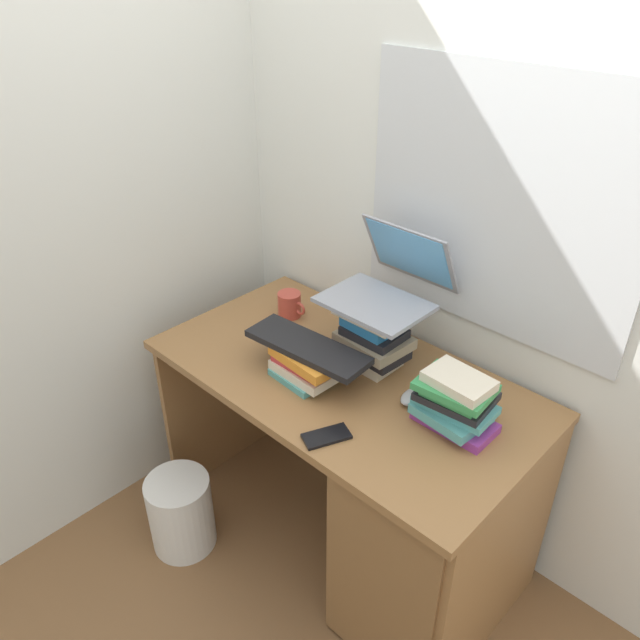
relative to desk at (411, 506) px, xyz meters
name	(u,v)px	position (x,y,z in m)	size (l,w,h in m)	color
ground_plane	(340,531)	(-0.33, 0.03, -0.42)	(6.00, 6.00, 0.00)	brown
wall_back	(429,188)	(-0.32, 0.42, 0.88)	(6.00, 0.06, 2.60)	silver
wall_left	(176,160)	(-1.16, 0.03, 0.88)	(0.05, 6.00, 2.60)	silver
desk	(411,506)	(0.00, 0.00, 0.00)	(1.30, 0.69, 0.76)	olive
book_stack_tall	(373,336)	(-0.30, 0.13, 0.46)	(0.24, 0.19, 0.23)	beige
book_stack_keyboard_riser	(308,364)	(-0.40, -0.07, 0.40)	(0.24, 0.18, 0.11)	teal
book_stack_side	(455,401)	(0.07, 0.06, 0.44)	(0.24, 0.20, 0.18)	#8C338C
laptop	(389,282)	(-0.30, 0.21, 0.63)	(0.33, 0.35, 0.23)	gray
keyboard	(307,347)	(-0.40, -0.07, 0.47)	(0.42, 0.14, 0.02)	black
computer_mouse	(413,396)	(-0.08, 0.07, 0.37)	(0.06, 0.10, 0.04)	#A5A8AD
mug	(290,305)	(-0.72, 0.16, 0.40)	(0.13, 0.09, 0.09)	#B23F33
cell_phone	(327,436)	(-0.16, -0.23, 0.35)	(0.07, 0.14, 0.01)	black
wastebasket	(181,513)	(-0.73, -0.42, -0.26)	(0.24, 0.24, 0.31)	silver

